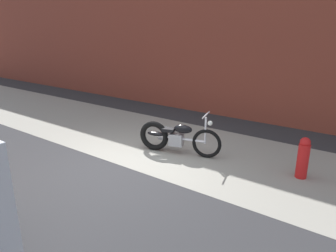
% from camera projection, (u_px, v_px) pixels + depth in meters
% --- Properties ---
extents(ground_plane, '(80.00, 80.00, 0.00)m').
position_uv_depth(ground_plane, '(126.00, 167.00, 6.56)').
color(ground_plane, '#2D2D30').
extents(sidewalk_slab, '(36.00, 3.50, 0.01)m').
position_uv_depth(sidewalk_slab, '(173.00, 144.00, 7.91)').
color(sidewalk_slab, gray).
rests_on(sidewalk_slab, ground).
extents(brick_building_wall, '(36.00, 0.50, 6.08)m').
position_uv_depth(brick_building_wall, '(237.00, 22.00, 9.66)').
color(brick_building_wall, brown).
rests_on(brick_building_wall, ground).
extents(motorcycle_black, '(1.96, 0.77, 1.03)m').
position_uv_depth(motorcycle_black, '(173.00, 137.00, 7.22)').
color(motorcycle_black, black).
rests_on(motorcycle_black, ground).
extents(fire_hydrant, '(0.22, 0.22, 0.84)m').
position_uv_depth(fire_hydrant, '(303.00, 158.00, 5.99)').
color(fire_hydrant, red).
rests_on(fire_hydrant, ground).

